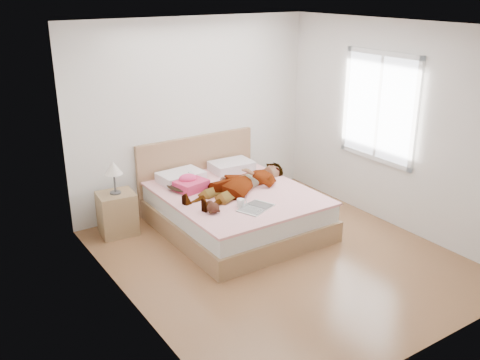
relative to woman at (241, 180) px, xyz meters
The scene contains 11 objects.
ground 1.19m from the woman, 96.59° to the right, with size 4.00×4.00×0.00m, color #4D3018.
woman is the anchor object (origin of this frame).
hair 0.73m from the woman, 141.71° to the left, with size 0.48×0.59×0.09m, color black.
phone 0.64m from the woman, 141.34° to the left, with size 0.05×0.10×0.01m, color silver.
room_shell 2.00m from the woman, 22.92° to the right, with size 4.00×4.00×4.00m.
bed 0.37m from the woman, 163.70° to the left, with size 1.80×2.08×1.00m.
towel 0.65m from the woman, 149.18° to the left, with size 0.45×0.39×0.20m.
magazine 0.67m from the woman, 108.22° to the right, with size 0.50×0.42×0.03m.
coffee_mug 0.60m from the woman, 123.80° to the right, with size 0.13×0.11×0.10m.
plush_toy 0.82m from the woman, 147.23° to the right, with size 0.16×0.23×0.12m.
nightstand 1.61m from the woman, 155.44° to the left, with size 0.48×0.44×0.96m.
Camera 1 is at (-3.43, -4.33, 3.01)m, focal length 40.00 mm.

